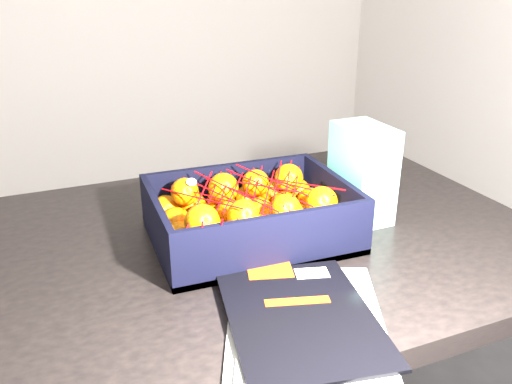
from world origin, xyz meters
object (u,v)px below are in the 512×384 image
object	(u,v)px
magazine_stack	(303,319)
retail_carton	(362,173)
table	(240,281)
produce_crate	(250,223)

from	to	relation	value
magazine_stack	retail_carton	xyz separation A→B (m)	(0.27, 0.29, 0.09)
magazine_stack	table	bearing A→B (deg)	89.67
produce_crate	retail_carton	size ratio (longest dim) A/B	1.86
table	produce_crate	distance (m)	0.13
table	retail_carton	xyz separation A→B (m)	(0.27, 0.00, 0.20)
produce_crate	retail_carton	xyz separation A→B (m)	(0.25, 0.01, 0.07)
produce_crate	retail_carton	distance (m)	0.26
produce_crate	table	bearing A→B (deg)	150.50
table	magazine_stack	xyz separation A→B (m)	(-0.00, -0.29, 0.11)
table	retail_carton	distance (m)	0.33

